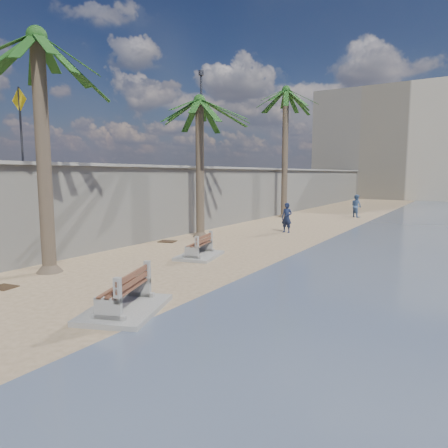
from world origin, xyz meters
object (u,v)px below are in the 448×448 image
at_px(palm_front, 37,40).
at_px(palm_back, 286,92).
at_px(bench_near, 125,295).
at_px(person_a, 287,216).
at_px(bench_far, 199,248).
at_px(person_b, 356,205).
at_px(palm_mid, 199,102).

relative_size(palm_front, palm_back, 0.82).
relative_size(bench_near, palm_front, 0.32).
xyz_separation_m(palm_back, person_a, (3.32, -7.22, -8.04)).
distance_m(palm_back, person_a, 11.30).
height_order(bench_far, palm_front, palm_front).
xyz_separation_m(bench_far, person_a, (0.26, 7.82, 0.57)).
height_order(palm_front, palm_back, palm_back).
relative_size(person_a, person_b, 1.01).
relative_size(bench_far, palm_back, 0.23).
xyz_separation_m(bench_far, palm_mid, (-2.89, 4.13, 6.30)).
height_order(bench_near, palm_back, palm_back).
bearing_deg(person_a, palm_mid, -127.94).
xyz_separation_m(person_a, person_b, (1.27, 9.89, -0.01)).
xyz_separation_m(palm_mid, person_a, (3.15, 3.69, -5.73)).
bearing_deg(palm_front, person_b, 79.08).
distance_m(bench_far, person_b, 17.78).
distance_m(bench_far, palm_mid, 8.07).
distance_m(palm_front, person_b, 23.50).
distance_m(bench_far, palm_front, 8.67).
xyz_separation_m(bench_far, palm_back, (-3.06, 15.04, 8.60)).
height_order(palm_back, person_a, palm_back).
relative_size(bench_far, palm_mid, 0.30).
bearing_deg(bench_far, palm_front, -121.36).
distance_m(bench_near, palm_mid, 12.86).
xyz_separation_m(palm_mid, palm_back, (-0.17, 10.90, 2.30)).
relative_size(palm_front, palm_mid, 1.08).
distance_m(palm_front, palm_mid, 8.68).
xyz_separation_m(palm_front, palm_mid, (-0.13, 8.66, -0.56)).
bearing_deg(palm_front, palm_back, 90.87).
bearing_deg(palm_front, person_a, 76.25).
distance_m(palm_mid, person_b, 15.38).
bearing_deg(person_b, palm_back, 63.54).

